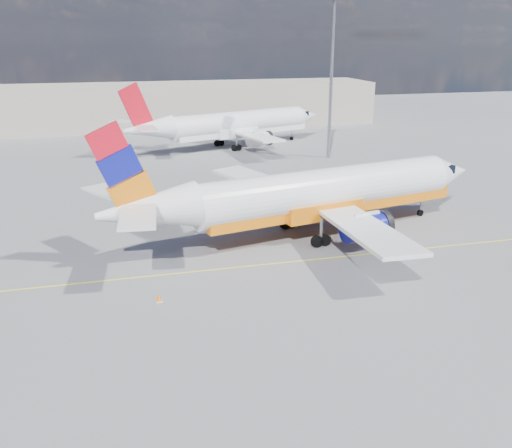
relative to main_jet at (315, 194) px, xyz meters
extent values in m
plane|color=slate|center=(-5.57, -8.48, -3.73)|extent=(240.00, 240.00, 0.00)
cube|color=yellow|center=(-5.57, -5.48, -3.73)|extent=(70.00, 0.15, 0.01)
cube|color=#AAA293|center=(-0.57, 66.52, 0.27)|extent=(70.00, 14.00, 8.00)
cylinder|color=white|center=(1.14, 0.25, 0.25)|extent=(24.60, 8.91, 3.76)
cone|color=white|center=(15.19, 3.35, 0.25)|extent=(5.13, 4.63, 3.76)
cone|color=white|center=(-14.54, -3.20, 0.64)|extent=(8.34, 5.16, 3.58)
cube|color=black|center=(13.68, 3.01, 0.86)|extent=(2.39, 2.89, 0.78)
cube|color=orange|center=(1.68, 0.37, -1.02)|extent=(24.45, 8.27, 1.33)
cube|color=white|center=(-2.15, 7.46, -0.75)|extent=(9.08, 13.48, 0.89)
cube|color=white|center=(1.18, -7.68, -0.75)|extent=(3.91, 13.38, 0.89)
cylinder|color=navy|center=(0.61, 5.23, -1.80)|extent=(4.34, 2.91, 2.10)
cylinder|color=navy|center=(2.75, -4.50, -1.80)|extent=(4.34, 2.91, 2.10)
cylinder|color=black|center=(2.34, 5.62, -1.80)|extent=(1.04, 2.39, 2.33)
cylinder|color=black|center=(4.48, -4.12, -1.80)|extent=(1.04, 2.39, 2.33)
cube|color=orange|center=(-16.16, -3.56, 4.02)|extent=(5.15, 1.44, 6.91)
cube|color=white|center=(-16.93, -0.10, 1.36)|extent=(4.90, 6.01, 0.20)
cube|color=white|center=(-15.40, -7.02, 1.36)|extent=(2.96, 5.75, 0.20)
cylinder|color=gray|center=(11.95, 2.63, -2.35)|extent=(0.24, 0.24, 2.33)
cylinder|color=black|center=(11.95, 2.63, -3.42)|extent=(0.66, 0.39, 0.62)
cylinder|color=black|center=(-1.60, 2.37, -3.24)|extent=(1.06, 0.63, 1.00)
cylinder|color=black|center=(-0.45, -2.82, -3.24)|extent=(1.06, 0.63, 1.00)
cylinder|color=white|center=(3.06, 42.19, 0.06)|extent=(23.01, 11.35, 3.58)
cone|color=white|center=(15.93, 46.91, 0.06)|extent=(5.19, 4.82, 3.58)
cone|color=white|center=(-11.29, 36.93, 0.43)|extent=(8.10, 5.74, 3.41)
cube|color=black|center=(14.55, 46.40, 0.64)|extent=(2.52, 2.89, 0.74)
cube|color=white|center=(3.56, 42.37, -1.15)|extent=(22.80, 10.75, 1.27)
cube|color=white|center=(-0.96, 48.58, -0.89)|extent=(9.89, 12.37, 0.85)
cube|color=white|center=(4.12, 34.72, -0.89)|extent=(4.71, 12.94, 0.85)
cylinder|color=white|center=(1.92, 46.83, -1.89)|extent=(4.25, 3.19, 2.00)
cylinder|color=white|center=(5.19, 37.92, -1.89)|extent=(4.25, 3.19, 2.00)
cylinder|color=black|center=(3.51, 47.41, -1.89)|extent=(1.26, 2.26, 2.21)
cylinder|color=black|center=(6.77, 38.50, -1.89)|extent=(1.26, 2.26, 2.21)
cube|color=red|center=(-12.78, 36.39, 3.65)|extent=(4.76, 2.00, 6.58)
cube|color=white|center=(-13.94, 39.55, 1.12)|extent=(5.08, 5.58, 0.19)
cube|color=white|center=(-11.62, 33.22, 1.12)|extent=(2.51, 5.35, 0.19)
cylinder|color=gray|center=(12.96, 45.82, -2.42)|extent=(0.24, 0.24, 2.21)
cylinder|color=black|center=(12.96, 45.82, -3.44)|extent=(0.64, 0.44, 0.59)
cylinder|color=black|center=(0.21, 43.84, -3.26)|extent=(1.03, 0.70, 0.95)
cylinder|color=black|center=(1.95, 39.09, -3.26)|extent=(1.03, 0.70, 0.95)
cube|color=white|center=(-14.52, -9.85, -3.71)|extent=(0.43, 0.43, 0.04)
cone|color=orange|center=(-14.52, -9.85, -3.41)|extent=(0.37, 0.37, 0.56)
cylinder|color=gray|center=(13.60, 30.95, 6.90)|extent=(0.47, 0.47, 21.27)
camera|label=1|loc=(-17.02, -44.51, 13.04)|focal=40.00mm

